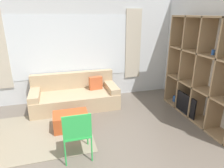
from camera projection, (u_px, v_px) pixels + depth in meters
The scene contains 7 objects.
wall_back at pixel (71, 51), 5.23m from camera, with size 6.83×0.11×2.70m.
wall_right at pixel (205, 57), 4.51m from camera, with size 0.07×4.33×2.70m, color silver.
area_rug at pixel (35, 135), 3.97m from camera, with size 2.22×1.71×0.01m, color gray.
shelving_unit at pixel (203, 72), 4.30m from camera, with size 0.42×2.14×2.24m.
couch_main at pixel (75, 96), 5.13m from camera, with size 2.14×0.96×0.82m.
ottoman at pixel (71, 121), 4.15m from camera, with size 0.71×0.46×0.34m.
folding_chair at pixel (77, 131), 3.17m from camera, with size 0.44×0.46×0.86m.
Camera 1 is at (-0.38, -2.16, 2.29)m, focal length 32.00 mm.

